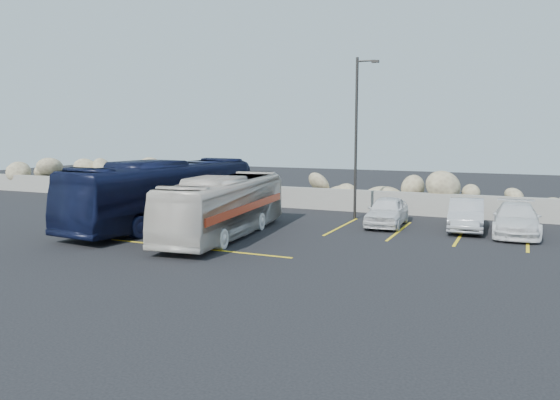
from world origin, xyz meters
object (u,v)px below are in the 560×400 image
at_px(vintage_bus, 224,206).
at_px(car_a, 387,211).
at_px(car_b, 466,215).
at_px(lamppost, 357,133).
at_px(tour_coach, 165,193).
at_px(car_c, 516,219).

xyz_separation_m(vintage_bus, car_a, (5.64, 5.39, -0.60)).
height_order(car_a, car_b, car_b).
relative_size(lamppost, tour_coach, 0.72).
height_order(vintage_bus, car_b, vintage_bus).
height_order(car_a, car_c, car_a).
distance_m(lamppost, tour_coach, 9.84).
distance_m(car_a, car_c, 5.56).
bearing_deg(vintage_bus, car_c, 19.36).
height_order(tour_coach, car_b, tour_coach).
bearing_deg(vintage_bus, lamppost, 54.76).
distance_m(tour_coach, car_b, 13.81).
relative_size(lamppost, car_c, 1.73).
height_order(lamppost, tour_coach, lamppost).
bearing_deg(tour_coach, car_a, 29.18).
distance_m(lamppost, car_b, 6.57).
bearing_deg(car_a, vintage_bus, -139.00).
bearing_deg(car_c, vintage_bus, -156.17).
height_order(tour_coach, car_c, tour_coach).
xyz_separation_m(tour_coach, car_c, (15.06, 4.25, -0.87)).
relative_size(lamppost, vintage_bus, 0.87).
xyz_separation_m(lamppost, car_a, (1.91, -1.38, -3.61)).
height_order(vintage_bus, car_a, vintage_bus).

